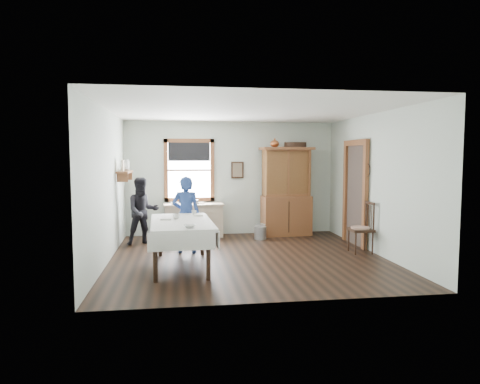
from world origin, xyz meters
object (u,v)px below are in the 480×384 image
Objects in this scene: pail at (260,233)px; figure_dark at (143,214)px; spindle_chair at (361,227)px; wicker_basket at (277,231)px; woman_blue at (186,218)px; dining_table at (182,244)px; china_hutch at (286,191)px; work_counter at (194,220)px.

pail is 2.64m from figure_dark.
spindle_chair is 2.36m from wicker_basket.
dining_table is at bearing 95.03° from woman_blue.
china_hutch is at bearing -5.90° from figure_dark.
work_counter is at bearing 175.82° from china_hutch.
china_hutch is at bearing 17.26° from wicker_basket.
china_hutch reaches higher than dining_table.
figure_dark is (-3.30, -0.69, -0.38)m from china_hutch.
work_counter is at bearing 83.75° from dining_table.
dining_table is at bearing -136.40° from china_hutch.
spindle_chair is (3.16, -2.11, 0.11)m from work_counter.
figure_dark reaches higher than dining_table.
wicker_basket is (1.97, -0.10, -0.29)m from work_counter.
woman_blue is at bearing -62.73° from figure_dark.
woman_blue is (0.10, 1.08, 0.30)m from dining_table.
dining_table is (-0.30, -2.70, 0.00)m from work_counter.
work_counter is 1.66m from woman_blue.
spindle_chair is (0.96, -2.08, -0.54)m from china_hutch.
wicker_basket is 3.18m from figure_dark.
work_counter is 0.65× the size of china_hutch.
spindle_chair is 2.81× the size of wicker_basket.
figure_dark is at bearing -171.51° from china_hutch.
china_hutch is at bearing 46.88° from dining_table.
figure_dark is (-0.90, 0.90, -0.03)m from woman_blue.
figure_dark is at bearing -34.82° from woman_blue.
woman_blue reaches higher than dining_table.
pail is at bearing -21.01° from work_counter.
spindle_chair is at bearing -59.46° from wicker_basket.
dining_table is at bearing -85.61° from figure_dark.
dining_table reaches higher than work_counter.
work_counter is 0.69× the size of dining_table.
work_counter is 0.99× the size of woman_blue.
china_hutch reaches higher than woman_blue.
spindle_chair reaches higher than pail.
pail is at bearing -135.85° from woman_blue.
pail is (-1.67, 1.62, -0.35)m from spindle_chair.
woman_blue is at bearing -146.08° from pail.
spindle_chair reaches higher than work_counter.
dining_table reaches higher than pail.
spindle_chair is 0.76× the size of figure_dark.
woman_blue is (-0.20, -1.62, 0.30)m from work_counter.
figure_dark reaches higher than spindle_chair.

